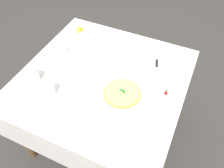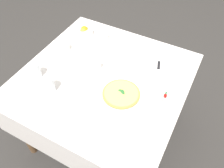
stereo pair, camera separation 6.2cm
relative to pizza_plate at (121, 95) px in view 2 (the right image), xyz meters
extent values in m
plane|color=#33302D|center=(0.09, 0.18, -0.74)|extent=(8.00, 8.00, 0.00)
cube|color=white|center=(0.09, 0.18, -0.02)|extent=(1.11, 1.11, 0.02)
cube|color=white|center=(0.09, -0.37, -0.17)|extent=(1.11, 0.01, 0.28)
cube|color=white|center=(0.09, 0.73, -0.17)|extent=(1.11, 0.01, 0.28)
cube|color=white|center=(-0.45, 0.18, -0.17)|extent=(0.01, 1.11, 0.28)
cube|color=white|center=(0.64, 0.18, -0.17)|extent=(0.01, 1.11, 0.28)
cylinder|color=brown|center=(0.55, -0.28, -0.39)|extent=(0.06, 0.06, 0.71)
cylinder|color=brown|center=(-0.37, 0.64, -0.39)|extent=(0.06, 0.06, 0.71)
cylinder|color=brown|center=(0.55, 0.64, -0.39)|extent=(0.06, 0.06, 0.71)
cylinder|color=white|center=(0.00, 0.00, -0.01)|extent=(0.19, 0.19, 0.01)
cylinder|color=white|center=(0.00, 0.00, 0.00)|extent=(0.31, 0.31, 0.01)
cylinder|color=#C68E47|center=(0.00, 0.00, 0.01)|extent=(0.24, 0.24, 0.01)
cylinder|color=#EAC66B|center=(0.00, 0.00, 0.02)|extent=(0.22, 0.22, 0.00)
ellipsoid|color=#2D7533|center=(0.00, -0.01, 0.02)|extent=(0.03, 0.04, 0.01)
ellipsoid|color=#2D7533|center=(0.01, 0.01, 0.02)|extent=(0.02, 0.04, 0.01)
ellipsoid|color=#2D7533|center=(0.01, 0.00, 0.02)|extent=(0.04, 0.04, 0.01)
cylinder|color=white|center=(0.14, 0.27, -0.01)|extent=(0.13, 0.13, 0.01)
cylinder|color=white|center=(0.14, 0.27, 0.02)|extent=(0.08, 0.08, 0.05)
torus|color=white|center=(0.18, 0.30, 0.03)|extent=(0.03, 0.03, 0.03)
cylinder|color=black|center=(0.14, 0.27, 0.05)|extent=(0.07, 0.07, 0.00)
cylinder|color=white|center=(0.46, 0.39, -0.01)|extent=(0.13, 0.13, 0.01)
cylinder|color=white|center=(0.46, 0.39, 0.02)|extent=(0.08, 0.08, 0.05)
torus|color=white|center=(0.51, 0.38, 0.02)|extent=(0.04, 0.01, 0.03)
cylinder|color=black|center=(0.46, 0.39, 0.04)|extent=(0.07, 0.07, 0.00)
cylinder|color=white|center=(0.20, 0.58, -0.01)|extent=(0.13, 0.13, 0.01)
cylinder|color=white|center=(0.20, 0.58, 0.03)|extent=(0.08, 0.08, 0.06)
torus|color=white|center=(0.25, 0.61, 0.03)|extent=(0.03, 0.02, 0.03)
cylinder|color=black|center=(0.20, 0.58, 0.05)|extent=(0.07, 0.07, 0.00)
cylinder|color=white|center=(-0.18, 0.42, 0.05)|extent=(0.07, 0.07, 0.11)
cylinder|color=silver|center=(-0.18, 0.42, 0.03)|extent=(0.06, 0.06, 0.09)
cylinder|color=white|center=(-0.12, 0.59, 0.05)|extent=(0.07, 0.07, 0.12)
cylinder|color=silver|center=(-0.12, 0.59, 0.02)|extent=(0.06, 0.06, 0.06)
cube|color=white|center=(0.40, -0.10, 0.00)|extent=(0.25, 0.20, 0.02)
cube|color=silver|center=(0.45, -0.09, 0.01)|extent=(0.12, 0.05, 0.01)
cube|color=black|center=(0.36, -0.12, 0.01)|extent=(0.08, 0.04, 0.01)
cylinder|color=white|center=(0.44, 0.57, 0.01)|extent=(0.15, 0.15, 0.04)
sphere|color=orange|center=(0.46, 0.57, 0.02)|extent=(0.06, 0.06, 0.06)
sphere|color=yellow|center=(0.43, 0.57, 0.03)|extent=(0.05, 0.05, 0.05)
cylinder|color=#B7140F|center=(0.10, -0.25, 0.02)|extent=(0.02, 0.02, 0.05)
cylinder|color=white|center=(0.10, -0.25, 0.02)|extent=(0.02, 0.02, 0.02)
cone|color=#B7140F|center=(0.10, -0.25, 0.05)|extent=(0.02, 0.02, 0.02)
cylinder|color=#1E722D|center=(0.10, -0.25, 0.07)|extent=(0.01, 0.01, 0.01)
cylinder|color=white|center=(0.12, -0.24, 0.01)|extent=(0.03, 0.03, 0.04)
cylinder|color=white|center=(0.12, -0.24, 0.00)|extent=(0.02, 0.02, 0.03)
sphere|color=silver|center=(0.12, -0.24, 0.03)|extent=(0.02, 0.02, 0.02)
cylinder|color=white|center=(0.07, -0.26, 0.01)|extent=(0.03, 0.03, 0.04)
cylinder|color=#38332D|center=(0.07, -0.26, 0.00)|extent=(0.02, 0.02, 0.03)
sphere|color=silver|center=(0.07, -0.26, 0.03)|extent=(0.02, 0.02, 0.02)
camera|label=1|loc=(-0.86, -0.33, 1.13)|focal=36.76mm
camera|label=2|loc=(-0.84, -0.38, 1.13)|focal=36.76mm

